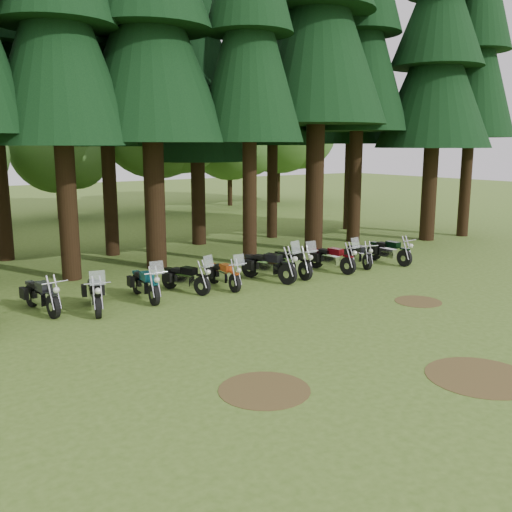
# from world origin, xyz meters

# --- Properties ---
(ground) EXTENTS (120.00, 120.00, 0.00)m
(ground) POSITION_xyz_m (0.00, 0.00, 0.00)
(ground) COLOR #43621F
(ground) RESTS_ON ground
(pine_front_9) EXTENTS (5.44, 5.44, 15.89)m
(pine_front_9) POSITION_xyz_m (13.94, 7.83, 9.51)
(pine_front_9) COLOR black
(pine_front_9) RESTS_ON ground
(pine_front_10) EXTENTS (4.25, 4.25, 17.69)m
(pine_front_10) POSITION_xyz_m (16.52, 7.63, 10.59)
(pine_front_10) COLOR black
(pine_front_10) RESTS_ON ground
(pine_back_3) EXTENTS (4.35, 4.35, 16.20)m
(pine_back_3) POSITION_xyz_m (-0.37, 12.94, 9.70)
(pine_back_3) COLOR black
(pine_back_3) RESTS_ON ground
(pine_back_4) EXTENTS (4.94, 4.94, 13.78)m
(pine_back_4) POSITION_xyz_m (4.04, 13.25, 8.25)
(pine_back_4) COLOR black
(pine_back_4) RESTS_ON ground
(pine_back_5) EXTENTS (3.94, 3.94, 16.33)m
(pine_back_5) POSITION_xyz_m (8.07, 12.86, 9.78)
(pine_back_5) COLOR black
(pine_back_5) RESTS_ON ground
(pine_back_6) EXTENTS (4.59, 4.59, 16.58)m
(pine_back_6) POSITION_xyz_m (13.36, 12.79, 9.93)
(pine_back_6) COLOR black
(pine_back_6) RESTS_ON ground
(decid_4) EXTENTS (5.93, 5.76, 7.41)m
(decid_4) POSITION_xyz_m (1.58, 26.32, 4.37)
(decid_4) COLOR black
(decid_4) RESTS_ON ground
(decid_5) EXTENTS (8.45, 8.21, 10.56)m
(decid_5) POSITION_xyz_m (8.29, 25.71, 6.23)
(decid_5) COLOR black
(decid_5) RESTS_ON ground
(decid_6) EXTENTS (7.06, 6.86, 8.82)m
(decid_6) POSITION_xyz_m (14.85, 27.01, 5.20)
(decid_6) COLOR black
(decid_6) RESTS_ON ground
(decid_7) EXTENTS (8.44, 8.20, 10.55)m
(decid_7) POSITION_xyz_m (19.46, 26.83, 6.22)
(decid_7) COLOR black
(decid_7) RESTS_ON ground
(dirt_patch_0) EXTENTS (1.80, 1.80, 0.01)m
(dirt_patch_0) POSITION_xyz_m (-3.00, -2.00, 0.01)
(dirt_patch_0) COLOR #4C3D1E
(dirt_patch_0) RESTS_ON ground
(dirt_patch_1) EXTENTS (1.40, 1.40, 0.01)m
(dirt_patch_1) POSITION_xyz_m (4.50, 0.50, 0.01)
(dirt_patch_1) COLOR #4C3D1E
(dirt_patch_1) RESTS_ON ground
(dirt_patch_2) EXTENTS (2.20, 2.20, 0.01)m
(dirt_patch_2) POSITION_xyz_m (1.00, -4.00, 0.01)
(dirt_patch_2) COLOR #4C3D1E
(dirt_patch_2) RESTS_ON ground
(motorcycle_2) EXTENTS (0.44, 2.21, 0.90)m
(motorcycle_2) POSITION_xyz_m (-5.14, 5.82, 0.46)
(motorcycle_2) COLOR black
(motorcycle_2) RESTS_ON ground
(motorcycle_3) EXTENTS (0.79, 2.19, 1.38)m
(motorcycle_3) POSITION_xyz_m (-3.85, 5.11, 0.46)
(motorcycle_3) COLOR black
(motorcycle_3) RESTS_ON ground
(motorcycle_4) EXTENTS (0.47, 2.20, 1.38)m
(motorcycle_4) POSITION_xyz_m (-2.18, 5.42, 0.46)
(motorcycle_4) COLOR black
(motorcycle_4) RESTS_ON ground
(motorcycle_5) EXTENTS (0.91, 2.06, 1.32)m
(motorcycle_5) POSITION_xyz_m (-0.74, 5.51, 0.44)
(motorcycle_5) COLOR black
(motorcycle_5) RESTS_ON ground
(motorcycle_6) EXTENTS (0.38, 2.04, 1.29)m
(motorcycle_6) POSITION_xyz_m (0.56, 5.29, 0.43)
(motorcycle_6) COLOR black
(motorcycle_6) RESTS_ON ground
(motorcycle_7) EXTENTS (0.93, 2.41, 1.53)m
(motorcycle_7) POSITION_xyz_m (2.36, 5.26, 0.51)
(motorcycle_7) COLOR black
(motorcycle_7) RESTS_ON ground
(motorcycle_8) EXTENTS (0.43, 2.27, 1.43)m
(motorcycle_8) POSITION_xyz_m (3.47, 5.36, 0.48)
(motorcycle_8) COLOR black
(motorcycle_8) RESTS_ON ground
(motorcycle_9) EXTENTS (0.60, 2.24, 1.40)m
(motorcycle_9) POSITION_xyz_m (5.19, 5.14, 0.47)
(motorcycle_9) COLOR black
(motorcycle_9) RESTS_ON ground
(motorcycle_10) EXTENTS (0.75, 1.94, 0.82)m
(motorcycle_10) POSITION_xyz_m (6.69, 5.25, 0.42)
(motorcycle_10) COLOR black
(motorcycle_10) RESTS_ON ground
(motorcycle_11) EXTENTS (0.34, 2.21, 0.90)m
(motorcycle_11) POSITION_xyz_m (8.08, 4.97, 0.46)
(motorcycle_11) COLOR black
(motorcycle_11) RESTS_ON ground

